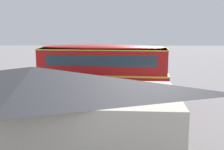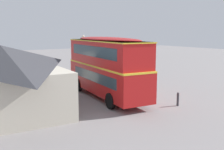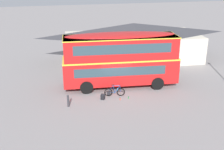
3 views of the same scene
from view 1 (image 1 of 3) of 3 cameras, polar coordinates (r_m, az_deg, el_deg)
The scene contains 8 objects.
ground_plane at distance 23.27m, azimuth -0.10°, elevation -5.78°, with size 120.00×120.00×0.00m, color gray.
double_decker_bus at distance 22.16m, azimuth -1.81°, elevation 0.42°, with size 10.07×3.37×4.79m.
touring_bicycle at distance 24.52m, azimuth 0.88°, elevation -4.04°, with size 1.69×0.51×1.02m.
backpack_on_ground at distance 24.96m, azimuth 3.20°, elevation -4.07°, with size 0.39×0.38×0.49m.
water_bottle_red_squeeze at distance 25.41m, azimuth 0.19°, elevation -4.15°, with size 0.07×0.07×0.22m.
water_bottle_green_metal at distance 25.32m, azimuth -1.47°, elevation -4.22°, with size 0.07×0.07×0.21m.
pub_building at distance 15.88m, azimuth -15.00°, elevation -5.78°, with size 15.62×7.43×4.20m.
kerb_bollard at distance 25.79m, azimuth 9.38°, elevation -3.17°, with size 0.16×0.16×0.97m.
Camera 1 is at (-0.31, 22.36, 6.44)m, focal length 46.52 mm.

